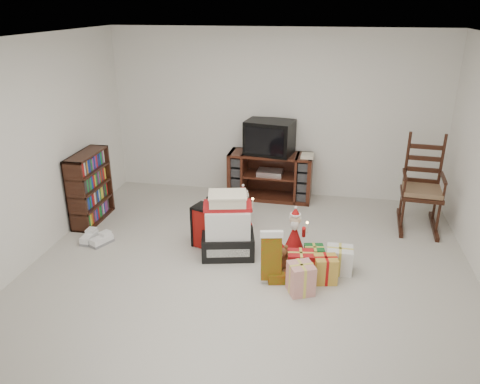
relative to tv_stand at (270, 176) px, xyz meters
name	(u,v)px	position (x,y,z in m)	size (l,w,h in m)	color
room	(248,169)	(0.03, -2.25, 0.89)	(5.01, 5.01, 2.51)	beige
tv_stand	(270,176)	(0.00, 0.00, 0.00)	(1.26, 0.48, 0.72)	#451E13
bookshelf	(90,189)	(-2.31, -1.23, 0.11)	(0.27, 0.80, 0.97)	#36180E
rocking_chair	(420,194)	(2.08, -0.56, 0.08)	(0.58, 0.89, 1.29)	#36180E
gift_pile	(228,229)	(-0.28, -1.83, -0.02)	(0.70, 0.57, 0.77)	black
red_suitcase	(211,227)	(-0.52, -1.70, -0.09)	(0.46, 0.34, 0.63)	maroon
stocking	(271,257)	(0.30, -2.32, -0.06)	(0.28, 0.12, 0.60)	#10700C
teddy_bear	(281,260)	(0.38, -2.10, -0.21)	(0.22, 0.20, 0.33)	brown
santa_figurine	(294,236)	(0.50, -1.66, -0.13)	(0.29, 0.28, 0.60)	#A01111
mrs_claus_figurine	(243,212)	(-0.23, -1.09, -0.12)	(0.30, 0.28, 0.61)	#A01111
sneaker_pair	(96,239)	(-1.98, -1.85, -0.31)	(0.38, 0.32, 0.11)	white
gift_cluster	(314,265)	(0.76, -2.12, -0.23)	(0.75, 0.85, 0.26)	#A91316
crt_television	(270,137)	(-0.02, 0.01, 0.61)	(0.76, 0.61, 0.50)	black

